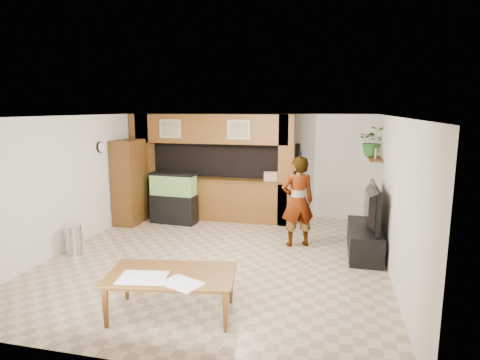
% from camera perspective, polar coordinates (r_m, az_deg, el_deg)
% --- Properties ---
extents(floor, '(6.50, 6.50, 0.00)m').
position_cam_1_polar(floor, '(7.62, -3.08, -10.90)').
color(floor, tan).
rests_on(floor, ground).
extents(ceiling, '(6.50, 6.50, 0.00)m').
position_cam_1_polar(ceiling, '(7.11, -3.29, 9.04)').
color(ceiling, white).
rests_on(ceiling, wall_back).
extents(wall_back, '(6.00, 0.00, 6.00)m').
position_cam_1_polar(wall_back, '(10.37, 1.91, 2.19)').
color(wall_back, silver).
rests_on(wall_back, floor).
extents(wall_left, '(0.00, 6.50, 6.50)m').
position_cam_1_polar(wall_left, '(8.59, -22.75, -0.26)').
color(wall_left, silver).
rests_on(wall_left, floor).
extents(wall_right, '(0.00, 6.50, 6.50)m').
position_cam_1_polar(wall_right, '(7.03, 20.98, -2.31)').
color(wall_right, silver).
rests_on(wall_right, floor).
extents(partition, '(4.20, 0.99, 2.60)m').
position_cam_1_polar(partition, '(10.01, -4.12, 1.96)').
color(partition, brown).
rests_on(partition, floor).
extents(wall_clock, '(0.05, 0.25, 0.25)m').
position_cam_1_polar(wall_clock, '(9.31, -19.23, 4.44)').
color(wall_clock, black).
rests_on(wall_clock, wall_left).
extents(wall_shelf, '(0.25, 0.90, 0.04)m').
position_cam_1_polar(wall_shelf, '(8.87, 18.57, 2.92)').
color(wall_shelf, brown).
rests_on(wall_shelf, wall_right).
extents(pantry_cabinet, '(0.50, 0.82, 2.01)m').
position_cam_1_polar(pantry_cabinet, '(9.90, -15.45, -0.28)').
color(pantry_cabinet, brown).
rests_on(pantry_cabinet, floor).
extents(trash_can, '(0.31, 0.31, 0.57)m').
position_cam_1_polar(trash_can, '(8.29, -22.59, -7.86)').
color(trash_can, '#B2B2B7').
rests_on(trash_can, floor).
extents(aquarium, '(1.11, 0.42, 1.23)m').
position_cam_1_polar(aquarium, '(9.76, -9.43, -2.63)').
color(aquarium, black).
rests_on(aquarium, floor).
extents(tv_stand, '(0.58, 1.59, 0.53)m').
position_cam_1_polar(tv_stand, '(8.05, 17.26, -8.19)').
color(tv_stand, black).
rests_on(tv_stand, floor).
extents(television, '(0.21, 1.41, 0.81)m').
position_cam_1_polar(television, '(7.87, 17.52, -3.54)').
color(television, black).
rests_on(television, tv_stand).
extents(photo_frame, '(0.05, 0.16, 0.20)m').
position_cam_1_polar(photo_frame, '(8.68, 18.72, 3.57)').
color(photo_frame, tan).
rests_on(photo_frame, wall_shelf).
extents(potted_plant, '(0.60, 0.53, 0.64)m').
position_cam_1_polar(potted_plant, '(9.12, 18.34, 5.28)').
color(potted_plant, '#2C5B24').
rests_on(potted_plant, wall_shelf).
extents(person, '(0.78, 0.66, 1.82)m').
position_cam_1_polar(person, '(8.06, 8.21, -3.04)').
color(person, '#A38659').
rests_on(person, floor).
extents(microphone, '(0.03, 0.10, 0.15)m').
position_cam_1_polar(microphone, '(7.74, 8.65, 3.55)').
color(microphone, black).
rests_on(microphone, person).
extents(dining_table, '(1.81, 1.20, 0.59)m').
position_cam_1_polar(dining_table, '(5.60, -9.74, -15.85)').
color(dining_table, brown).
rests_on(dining_table, floor).
extents(newspaper_a, '(0.59, 0.51, 0.01)m').
position_cam_1_polar(newspaper_a, '(5.19, -8.24, -14.34)').
color(newspaper_a, silver).
rests_on(newspaper_a, dining_table).
extents(newspaper_b, '(0.67, 0.53, 0.01)m').
position_cam_1_polar(newspaper_b, '(5.44, -13.69, -13.33)').
color(newspaper_b, silver).
rests_on(newspaper_b, dining_table).
extents(counter_box, '(0.34, 0.24, 0.21)m').
position_cam_1_polar(counter_box, '(9.51, 4.41, 0.50)').
color(counter_box, tan).
rests_on(counter_box, partition).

